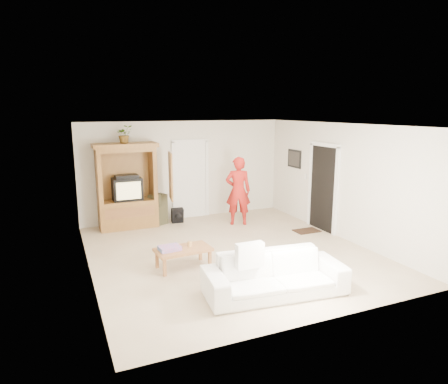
{
  "coord_description": "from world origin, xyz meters",
  "views": [
    {
      "loc": [
        -3.2,
        -7.13,
        2.9
      ],
      "look_at": [
        0.12,
        0.6,
        1.15
      ],
      "focal_mm": 32.0,
      "sensor_mm": 36.0,
      "label": 1
    }
  ],
  "objects_px": {
    "sofa": "(275,274)",
    "coffee_table": "(183,251)",
    "armoire": "(128,191)",
    "man": "(238,191)"
  },
  "relations": [
    {
      "from": "armoire",
      "to": "man",
      "type": "height_order",
      "value": "armoire"
    },
    {
      "from": "armoire",
      "to": "man",
      "type": "xyz_separation_m",
      "value": [
        2.6,
        -0.85,
        -0.04
      ]
    },
    {
      "from": "armoire",
      "to": "coffee_table",
      "type": "height_order",
      "value": "armoire"
    },
    {
      "from": "armoire",
      "to": "sofa",
      "type": "xyz_separation_m",
      "value": [
        1.46,
        -4.66,
        -0.58
      ]
    },
    {
      "from": "man",
      "to": "sofa",
      "type": "xyz_separation_m",
      "value": [
        -1.14,
        -3.81,
        -0.55
      ]
    },
    {
      "from": "man",
      "to": "sofa",
      "type": "bearing_deg",
      "value": 94.4
    },
    {
      "from": "armoire",
      "to": "coffee_table",
      "type": "relative_size",
      "value": 1.99
    },
    {
      "from": "armoire",
      "to": "coffee_table",
      "type": "bearing_deg",
      "value": -81.67
    },
    {
      "from": "armoire",
      "to": "man",
      "type": "distance_m",
      "value": 2.74
    },
    {
      "from": "sofa",
      "to": "coffee_table",
      "type": "relative_size",
      "value": 2.12
    }
  ]
}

